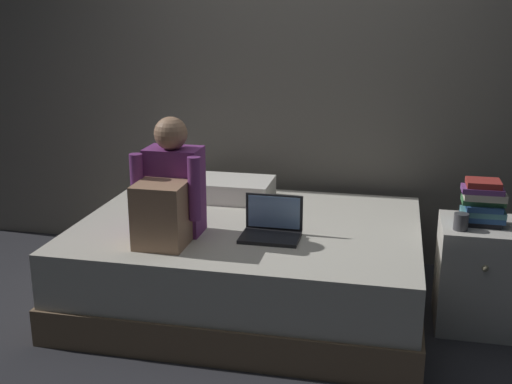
{
  "coord_description": "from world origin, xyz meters",
  "views": [
    {
      "loc": [
        0.6,
        -3.16,
        1.74
      ],
      "look_at": [
        -0.11,
        0.1,
        0.76
      ],
      "focal_mm": 45.11,
      "sensor_mm": 36.0,
      "label": 1
    }
  ],
  "objects": [
    {
      "name": "ground_plane",
      "position": [
        0.0,
        0.0,
        0.0
      ],
      "size": [
        8.0,
        8.0,
        0.0
      ],
      "primitive_type": "plane",
      "color": "#2D2D33"
    },
    {
      "name": "wall_back",
      "position": [
        0.0,
        1.2,
        1.35
      ],
      "size": [
        5.6,
        0.1,
        2.7
      ],
      "primitive_type": "cube",
      "color": "slate",
      "rests_on": "ground_plane"
    },
    {
      "name": "bed",
      "position": [
        -0.2,
        0.3,
        0.25
      ],
      "size": [
        2.0,
        1.5,
        0.51
      ],
      "color": "#7A6047",
      "rests_on": "ground_plane"
    },
    {
      "name": "nightstand",
      "position": [
        1.1,
        0.31,
        0.3
      ],
      "size": [
        0.44,
        0.46,
        0.59
      ],
      "color": "beige",
      "rests_on": "ground_plane"
    },
    {
      "name": "person_sitting",
      "position": [
        -0.56,
        -0.02,
        0.76
      ],
      "size": [
        0.39,
        0.44,
        0.66
      ],
      "color": "#75337A",
      "rests_on": "bed"
    },
    {
      "name": "laptop",
      "position": [
        -0.03,
        0.1,
        0.57
      ],
      "size": [
        0.32,
        0.23,
        0.22
      ],
      "color": "black",
      "rests_on": "bed"
    },
    {
      "name": "pillow",
      "position": [
        -0.44,
        0.75,
        0.58
      ],
      "size": [
        0.56,
        0.36,
        0.13
      ],
      "primitive_type": "cube",
      "color": "silver",
      "rests_on": "bed"
    },
    {
      "name": "book_stack",
      "position": [
        1.09,
        0.3,
        0.72
      ],
      "size": [
        0.23,
        0.16,
        0.25
      ],
      "color": "black",
      "rests_on": "nightstand"
    },
    {
      "name": "mug",
      "position": [
        0.97,
        0.19,
        0.64
      ],
      "size": [
        0.08,
        0.08,
        0.09
      ],
      "primitive_type": "cylinder",
      "color": "#3D3D42",
      "rests_on": "nightstand"
    }
  ]
}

